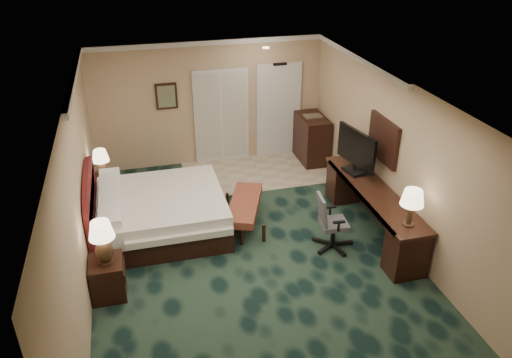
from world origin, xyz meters
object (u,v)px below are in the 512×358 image
object	(u,v)px
nightstand_far	(108,191)
lamp_near	(103,242)
lamp_far	(102,165)
bed_bench	(245,213)
nightstand_near	(108,278)
desk_chair	(334,221)
tv	(356,152)
desk	(372,211)
minibar	(311,139)
bed	(162,213)

from	to	relation	value
nightstand_far	lamp_near	xyz separation A→B (m)	(0.02, -2.69, 0.63)
lamp_far	bed_bench	xyz separation A→B (m)	(2.39, -1.30, -0.64)
nightstand_near	desk_chair	bearing A→B (deg)	4.63
bed_bench	tv	world-z (taller)	tv
bed_bench	desk	bearing A→B (deg)	0.61
lamp_near	nightstand_near	bearing A→B (deg)	139.80
nightstand_near	tv	world-z (taller)	tv
lamp_far	desk	world-z (taller)	lamp_far
desk	desk_chair	bearing A→B (deg)	-162.81
minibar	desk	bearing A→B (deg)	-90.08
tv	nightstand_near	bearing A→B (deg)	-175.05
lamp_near	minibar	size ratio (longest dim) A/B	0.64
nightstand_near	desk_chair	world-z (taller)	desk_chair
nightstand_near	tv	bearing A→B (deg)	16.04
nightstand_far	nightstand_near	bearing A→B (deg)	-89.98
nightstand_far	bed	bearing A→B (deg)	-51.48
nightstand_far	bed_bench	distance (m)	2.71
nightstand_near	tv	xyz separation A→B (m)	(4.37, 1.26, 0.93)
desk	minibar	size ratio (longest dim) A/B	2.75
lamp_near	nightstand_far	bearing A→B (deg)	90.42
nightstand_far	lamp_far	xyz separation A→B (m)	(-0.04, -0.06, 0.58)
bed	lamp_near	size ratio (longest dim) A/B	3.20
tv	desk_chair	size ratio (longest dim) A/B	1.05
desk	tv	xyz separation A→B (m)	(-0.05, 0.71, 0.81)
nightstand_far	minibar	bearing A→B (deg)	11.23
lamp_near	minibar	xyz separation A→B (m)	(4.40, 3.57, -0.40)
nightstand_far	bed_bench	xyz separation A→B (m)	(2.35, -1.35, -0.06)
lamp_near	tv	size ratio (longest dim) A/B	0.65
bed	tv	world-z (taller)	tv
bed_bench	nightstand_near	bearing A→B (deg)	-129.19
bed	desk_chair	size ratio (longest dim) A/B	2.18
bed	desk	distance (m)	3.64
desk_chair	minibar	size ratio (longest dim) A/B	0.95
lamp_near	desk_chair	world-z (taller)	lamp_near
nightstand_near	desk_chair	xyz separation A→B (m)	(3.61, 0.29, 0.20)
lamp_far	desk	size ratio (longest dim) A/B	0.20
bed	lamp_near	bearing A→B (deg)	-120.27
bed	nightstand_far	xyz separation A→B (m)	(-0.92, 1.15, -0.05)
bed_bench	minibar	bearing A→B (deg)	68.47
bed	desk	size ratio (longest dim) A/B	0.75
bed	lamp_far	distance (m)	1.55
bed_bench	minibar	distance (m)	3.06
nightstand_far	minibar	size ratio (longest dim) A/B	0.56
nightstand_far	desk_chair	bearing A→B (deg)	-33.44
nightstand_far	lamp_far	size ratio (longest dim) A/B	1.01
bed	bed_bench	bearing A→B (deg)	-7.90
nightstand_near	nightstand_far	distance (m)	2.68
bed	nightstand_near	world-z (taller)	bed
nightstand_near	lamp_far	world-z (taller)	lamp_far
nightstand_near	bed_bench	xyz separation A→B (m)	(2.35, 1.33, -0.06)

